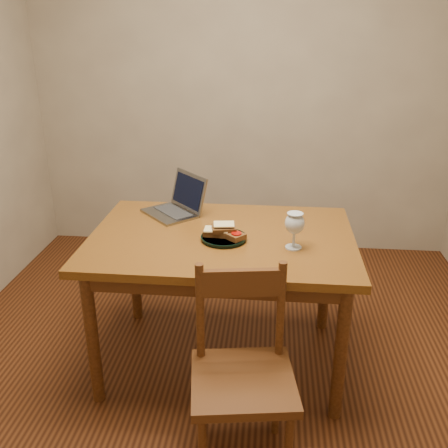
# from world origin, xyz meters

# --- Properties ---
(floor) EXTENTS (3.20, 3.20, 0.02)m
(floor) POSITION_xyz_m (0.00, 0.00, -0.01)
(floor) COLOR black
(floor) RESTS_ON ground
(back_wall) EXTENTS (3.20, 0.02, 2.60)m
(back_wall) POSITION_xyz_m (0.00, 1.61, 1.30)
(back_wall) COLOR gray
(back_wall) RESTS_ON floor
(front_wall) EXTENTS (3.20, 0.02, 2.60)m
(front_wall) POSITION_xyz_m (0.00, -1.61, 1.30)
(front_wall) COLOR gray
(front_wall) RESTS_ON floor
(table) EXTENTS (1.30, 0.90, 0.74)m
(table) POSITION_xyz_m (-0.01, 0.06, 0.65)
(table) COLOR #552A0E
(table) RESTS_ON floor
(chair) EXTENTS (0.46, 0.44, 0.43)m
(chair) POSITION_xyz_m (0.14, -0.60, 0.47)
(chair) COLOR #361C0B
(chair) RESTS_ON floor
(plate) EXTENTS (0.22, 0.22, 0.02)m
(plate) POSITION_xyz_m (0.01, 0.00, 0.75)
(plate) COLOR black
(plate) RESTS_ON table
(sandwich_cheese) EXTENTS (0.13, 0.08, 0.04)m
(sandwich_cheese) POSITION_xyz_m (-0.03, 0.01, 0.78)
(sandwich_cheese) COLOR #381E0C
(sandwich_cheese) RESTS_ON plate
(sandwich_tomato) EXTENTS (0.14, 0.14, 0.04)m
(sandwich_tomato) POSITION_xyz_m (0.05, -0.01, 0.78)
(sandwich_tomato) COLOR #381E0C
(sandwich_tomato) RESTS_ON plate
(sandwich_top) EXTENTS (0.13, 0.09, 0.04)m
(sandwich_top) POSITION_xyz_m (0.01, 0.01, 0.80)
(sandwich_top) COLOR #381E0C
(sandwich_top) RESTS_ON plate
(milk_glass) EXTENTS (0.09, 0.09, 0.18)m
(milk_glass) POSITION_xyz_m (0.34, -0.06, 0.83)
(milk_glass) COLOR white
(milk_glass) RESTS_ON table
(laptop) EXTENTS (0.39, 0.39, 0.21)m
(laptop) POSITION_xyz_m (-0.28, 0.35, 0.80)
(laptop) COLOR slate
(laptop) RESTS_ON table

